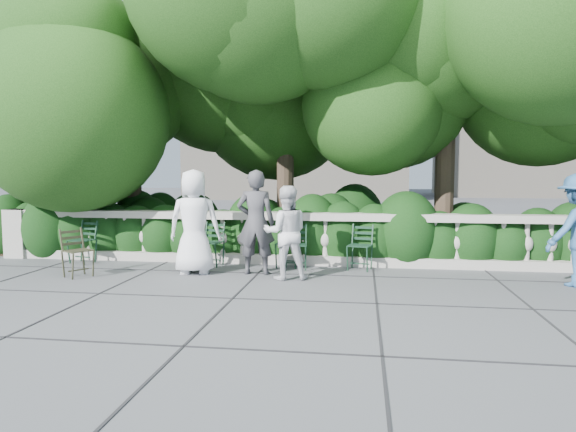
# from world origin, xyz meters

# --- Properties ---
(ground) EXTENTS (90.00, 90.00, 0.00)m
(ground) POSITION_xyz_m (0.00, 0.00, 0.00)
(ground) COLOR #494A50
(ground) RESTS_ON ground
(balustrade) EXTENTS (12.00, 0.44, 1.00)m
(balustrade) POSITION_xyz_m (0.00, 1.80, 0.49)
(balustrade) COLOR #9E998E
(balustrade) RESTS_ON ground
(shrub_hedge) EXTENTS (15.00, 2.60, 1.70)m
(shrub_hedge) POSITION_xyz_m (0.00, 3.00, 0.00)
(shrub_hedge) COLOR black
(shrub_hedge) RESTS_ON ground
(tree_canopy) EXTENTS (15.04, 6.52, 6.78)m
(tree_canopy) POSITION_xyz_m (0.69, 3.19, 3.96)
(tree_canopy) COLOR #3F3023
(tree_canopy) RESTS_ON ground
(chair_a) EXTENTS (0.55, 0.58, 0.84)m
(chair_a) POSITION_xyz_m (-4.14, 1.18, 0.00)
(chair_a) COLOR black
(chair_a) RESTS_ON ground
(chair_c) EXTENTS (0.51, 0.54, 0.84)m
(chair_c) POSITION_xyz_m (-1.55, 1.24, 0.00)
(chair_c) COLOR black
(chair_c) RESTS_ON ground
(chair_d) EXTENTS (0.49, 0.52, 0.84)m
(chair_d) POSITION_xyz_m (-0.08, 1.31, 0.00)
(chair_d) COLOR black
(chair_d) RESTS_ON ground
(chair_e) EXTENTS (0.49, 0.52, 0.84)m
(chair_e) POSITION_xyz_m (0.12, 1.13, 0.00)
(chair_e) COLOR black
(chair_e) RESTS_ON ground
(chair_f) EXTENTS (0.55, 0.57, 0.84)m
(chair_f) POSITION_xyz_m (1.22, 1.23, 0.00)
(chair_f) COLOR black
(chair_f) RESTS_ON ground
(chair_weathered) EXTENTS (0.64, 0.63, 0.84)m
(chair_weathered) POSITION_xyz_m (-3.33, -0.00, 0.00)
(chair_weathered) COLOR black
(chair_weathered) RESTS_ON ground
(person_businessman) EXTENTS (0.95, 0.68, 1.82)m
(person_businessman) POSITION_xyz_m (-1.59, 0.64, 0.91)
(person_businessman) COLOR white
(person_businessman) RESTS_ON ground
(person_woman_grey) EXTENTS (0.69, 0.48, 1.81)m
(person_woman_grey) POSITION_xyz_m (-0.53, 0.76, 0.91)
(person_woman_grey) COLOR #3D3C41
(person_woman_grey) RESTS_ON ground
(person_casual_man) EXTENTS (0.86, 0.74, 1.55)m
(person_casual_man) POSITION_xyz_m (0.05, 0.43, 0.77)
(person_casual_man) COLOR silver
(person_casual_man) RESTS_ON ground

